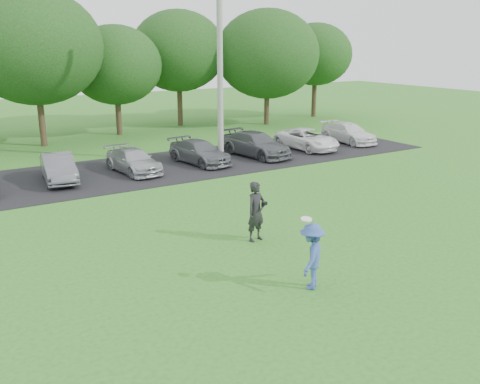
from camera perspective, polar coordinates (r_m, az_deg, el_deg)
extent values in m
plane|color=#2B6F1F|center=(14.33, 7.49, -8.28)|extent=(100.00, 100.00, 0.00)
cube|color=black|center=(25.19, -11.49, 2.21)|extent=(32.00, 6.50, 0.03)
cylinder|color=gray|center=(25.89, -2.16, 13.77)|extent=(0.28, 0.28, 9.77)
imported|color=#38549F|center=(13.06, 7.65, -6.81)|extent=(1.21, 1.14, 1.65)
cylinder|color=white|center=(12.68, 7.09, -2.89)|extent=(0.27, 0.27, 0.07)
imported|color=black|center=(15.95, 1.73, -2.09)|extent=(0.75, 0.58, 1.82)
cube|color=black|center=(15.83, 2.65, -1.23)|extent=(0.16, 0.13, 0.10)
imported|color=#595C61|center=(23.97, -18.79, 2.44)|extent=(1.64, 3.65, 1.16)
imported|color=#A6A9AD|center=(24.80, -11.32, 3.29)|extent=(1.83, 3.77, 1.06)
imported|color=slate|center=(26.19, -4.33, 4.27)|extent=(2.09, 4.00, 1.11)
imported|color=#53555A|center=(27.78, 1.73, 5.11)|extent=(2.34, 4.46, 1.23)
imported|color=white|center=(29.83, 7.15, 5.63)|extent=(2.02, 4.09, 1.11)
imported|color=white|center=(32.20, 11.50, 6.19)|extent=(1.72, 3.93, 1.12)
cylinder|color=#38281C|center=(32.58, -20.37, 6.99)|extent=(0.36, 0.36, 2.70)
ellipsoid|color=#214C19|center=(32.27, -21.09, 14.24)|extent=(7.42, 7.42, 6.31)
cylinder|color=#38281C|center=(35.26, -12.81, 7.77)|extent=(0.36, 0.36, 2.20)
ellipsoid|color=#214C19|center=(34.97, -13.15, 13.06)|extent=(5.76, 5.76, 4.90)
cylinder|color=#38281C|center=(38.40, -6.42, 9.08)|extent=(0.36, 0.36, 2.70)
ellipsoid|color=#214C19|center=(38.14, -6.60, 14.73)|extent=(6.50, 6.50, 5.53)
cylinder|color=#38281C|center=(38.76, 2.86, 8.84)|extent=(0.36, 0.36, 2.20)
ellipsoid|color=#214C19|center=(38.49, 2.94, 14.49)|extent=(7.24, 7.24, 6.15)
cylinder|color=#38281C|center=(43.15, 7.89, 9.77)|extent=(0.36, 0.36, 2.70)
ellipsoid|color=#214C19|center=(42.93, 8.07, 14.34)|extent=(5.58, 5.58, 4.74)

